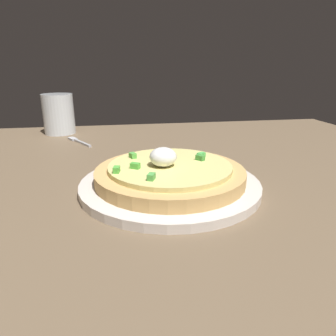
% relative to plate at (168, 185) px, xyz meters
% --- Properties ---
extents(dining_table, '(1.16, 0.85, 0.03)m').
position_rel_plate_xyz_m(dining_table, '(0.00, 0.10, -0.02)').
color(dining_table, brown).
rests_on(dining_table, ground).
extents(plate, '(0.26, 0.26, 0.01)m').
position_rel_plate_xyz_m(plate, '(0.00, 0.00, 0.00)').
color(plate, silver).
rests_on(plate, dining_table).
extents(pizza, '(0.22, 0.22, 0.05)m').
position_rel_plate_xyz_m(pizza, '(-0.00, -0.00, 0.02)').
color(pizza, tan).
rests_on(pizza, plate).
extents(cup_far, '(0.08, 0.08, 0.10)m').
position_rel_plate_xyz_m(cup_far, '(-0.22, 0.43, 0.04)').
color(cup_far, silver).
rests_on(cup_far, dining_table).
extents(fork, '(0.06, 0.10, 0.01)m').
position_rel_plate_xyz_m(fork, '(-0.16, 0.32, -0.00)').
color(fork, '#B7B7BC').
rests_on(fork, dining_table).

